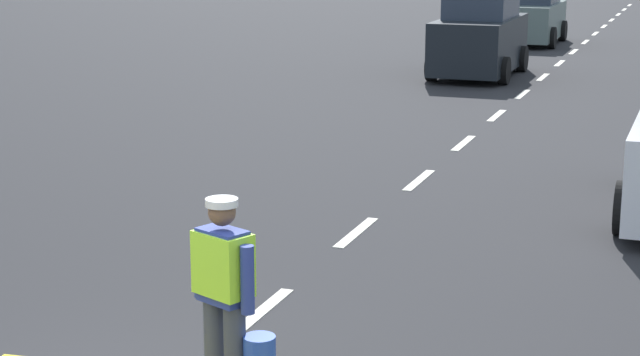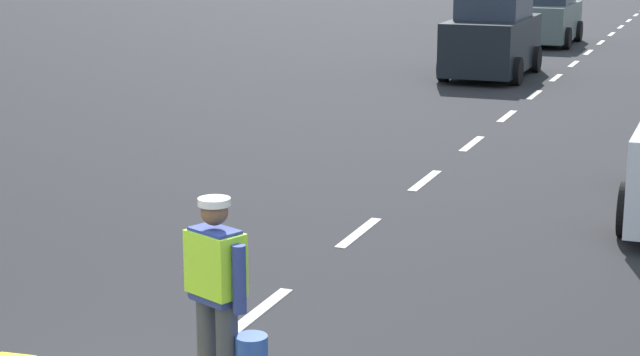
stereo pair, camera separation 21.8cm
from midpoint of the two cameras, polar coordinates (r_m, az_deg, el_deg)
ground_plane at (r=28.01m, az=12.80°, el=5.30°), size 96.00×96.00×0.00m
lane_center_line at (r=32.13m, az=13.97°, el=6.24°), size 0.14×46.40×0.01m
road_worker at (r=8.55m, az=-4.69°, el=-5.90°), size 0.76×0.44×1.67m
car_oncoming_third at (r=35.64m, az=12.17°, el=8.49°), size 1.96×3.96×2.00m
car_oncoming_second at (r=27.57m, az=9.41°, el=7.45°), size 2.01×4.08×2.18m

